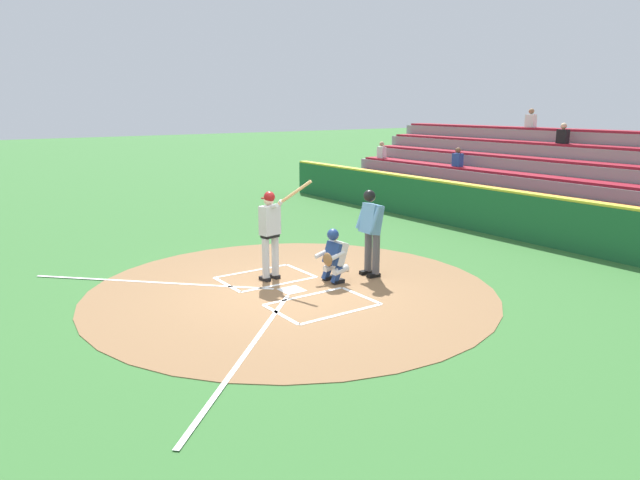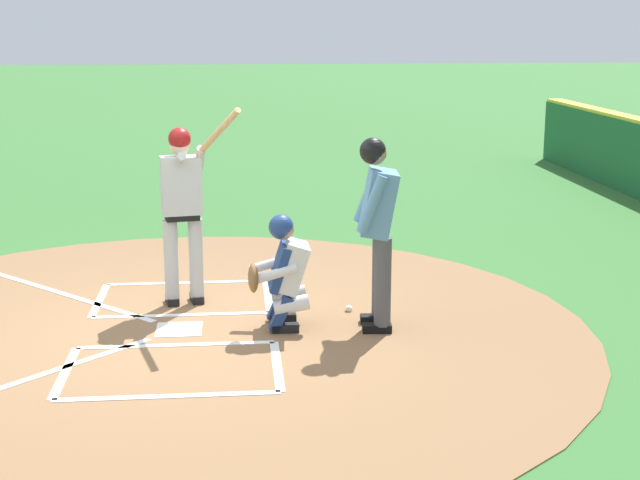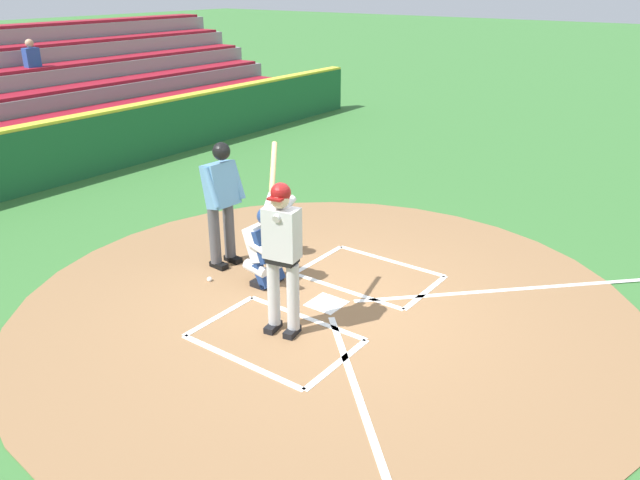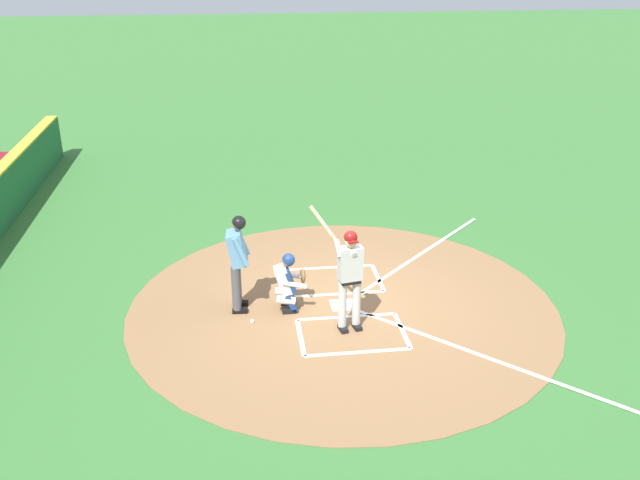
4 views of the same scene
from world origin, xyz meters
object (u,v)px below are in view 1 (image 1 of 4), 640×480
Objects in this scene: catcher at (334,255)px; baseball at (347,270)px; batter at (271,229)px; plate_umpire at (371,227)px.

catcher is 0.99m from baseball.
catcher reaches higher than baseball.
batter is 1.40m from catcher.
catcher is (-0.86, -0.98, -0.51)m from batter.
plate_umpire reaches higher than baseball.
plate_umpire is at bearing -159.12° from baseball.
baseball is (-0.41, -1.68, -1.06)m from batter.
batter is 1.88× the size of catcher.
catcher is 0.61× the size of plate_umpire.
batter reaches higher than catcher.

